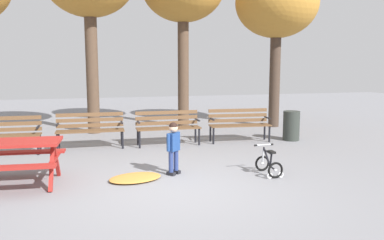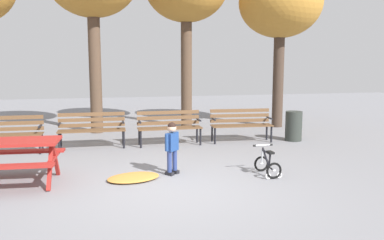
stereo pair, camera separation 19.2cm
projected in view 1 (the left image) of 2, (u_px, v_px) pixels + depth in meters
ground at (171, 189)px, 6.63m from camera, size 36.00×36.00×0.00m
picnic_table at (5, 152)px, 6.75m from camera, size 1.89×1.47×0.79m
park_bench_far_left at (4, 132)px, 9.12m from camera, size 1.61×0.51×0.85m
park_bench_left at (90, 127)px, 9.77m from camera, size 1.61×0.49×0.85m
park_bench_right at (168, 125)px, 10.17m from camera, size 1.60×0.46×0.85m
park_bench_far_right at (239, 122)px, 10.62m from camera, size 1.63×0.58×0.85m
child_standing at (173, 144)px, 7.45m from camera, size 0.30×0.28×0.98m
kids_bicycle at (269, 164)px, 7.49m from camera, size 0.39×0.57×0.54m
leaf_pile at (135, 178)px, 7.19m from camera, size 1.10×0.90×0.07m
trash_bin at (291, 126)px, 10.79m from camera, size 0.44×0.44×0.78m
tree_right at (277, 4)px, 12.64m from camera, size 2.60×2.60×5.03m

